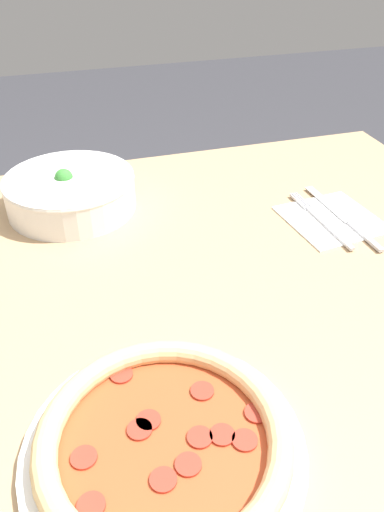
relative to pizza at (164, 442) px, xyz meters
The scene contains 6 objects.
dining_table 0.27m from the pizza, 69.70° to the left, with size 1.18×0.96×0.74m.
pizza is the anchor object (origin of this frame).
bowl 0.53m from the pizza, 94.08° to the left, with size 0.23×0.23×0.08m.
napkin 0.53m from the pizza, 42.19° to the left, with size 0.17×0.17×0.00m.
fork 0.51m from the pizza, 43.74° to the left, with size 0.02×0.19×0.00m.
knife 0.54m from the pizza, 40.01° to the left, with size 0.02×0.23×0.01m.
Camera 1 is at (-0.14, -0.51, 1.20)m, focal length 35.00 mm.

